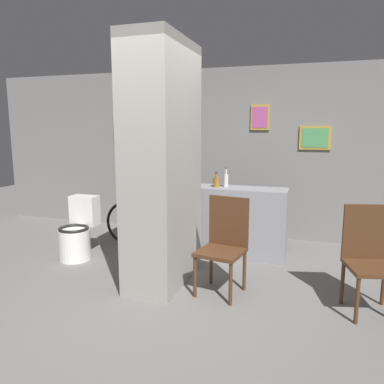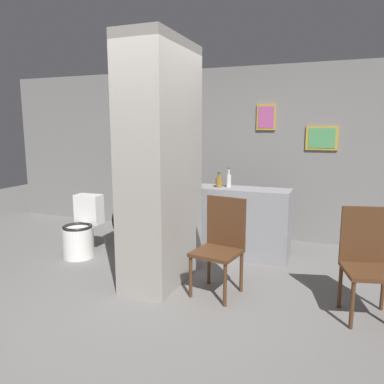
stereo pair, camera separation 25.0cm
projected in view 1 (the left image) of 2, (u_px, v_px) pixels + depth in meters
name	position (u px, v px, depth m)	size (l,w,h in m)	color
ground_plane	(148.00, 301.00, 3.71)	(14.00, 14.00, 0.00)	slate
wall_back	(215.00, 153.00, 5.95)	(8.00, 0.09, 2.60)	gray
pillar_center	(163.00, 165.00, 4.02)	(0.56, 1.12, 2.60)	gray
counter_shelf	(238.00, 222.00, 4.98)	(1.28, 0.44, 0.92)	gray
toilet	(78.00, 233.00, 4.90)	(0.40, 0.56, 0.80)	white
chair_near_pillar	(224.00, 242.00, 3.87)	(0.51, 0.51, 0.99)	#4C2D19
chair_by_doorway	(370.00, 255.00, 3.46)	(0.53, 0.53, 0.99)	#4C2D19
bicycle	(158.00, 225.00, 5.29)	(1.66, 0.42, 0.69)	black
bottle_tall	(226.00, 180.00, 4.97)	(0.07, 0.07, 0.26)	silver
bottle_short	(216.00, 181.00, 4.96)	(0.09, 0.09, 0.21)	olive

